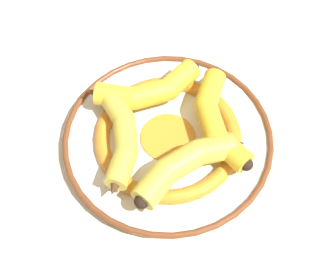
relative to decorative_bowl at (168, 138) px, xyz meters
The scene contains 6 objects.
ground_plane 0.05m from the decorative_bowl, 138.96° to the left, with size 2.80×2.80×0.00m, color beige.
decorative_bowl is the anchor object (origin of this frame).
banana_a 0.08m from the decorative_bowl, 77.61° to the right, with size 0.18×0.07×0.03m.
banana_b 0.08m from the decorative_bowl, behind, with size 0.07×0.19×0.03m.
banana_c 0.07m from the decorative_bowl, 97.74° to the left, with size 0.17×0.08×0.04m.
banana_d 0.08m from the decorative_bowl, ahead, with size 0.07×0.18×0.03m.
Camera 1 is at (0.12, 0.31, 0.61)m, focal length 50.00 mm.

